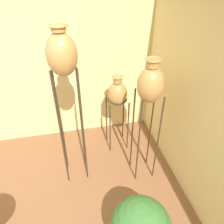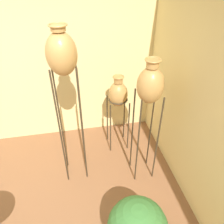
# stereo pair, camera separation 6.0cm
# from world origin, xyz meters

# --- Properties ---
(wall_back) EXTENTS (8.24, 0.06, 2.70)m
(wall_back) POSITION_xyz_m (0.00, 2.15, 1.35)
(wall_back) COLOR beige
(wall_back) RESTS_ON ground_plane
(vase_stand_tall) EXTENTS (0.33, 0.33, 2.10)m
(vase_stand_tall) POSITION_xyz_m (0.74, 1.15, 1.76)
(vase_stand_tall) COLOR #382D1E
(vase_stand_tall) RESTS_ON ground_plane
(vase_stand_medium) EXTENTS (0.31, 0.31, 1.75)m
(vase_stand_medium) POSITION_xyz_m (1.67, 0.96, 1.41)
(vase_stand_medium) COLOR #382D1E
(vase_stand_medium) RESTS_ON ground_plane
(vase_stand_short) EXTENTS (0.31, 0.31, 1.27)m
(vase_stand_short) POSITION_xyz_m (1.45, 1.61, 0.96)
(vase_stand_short) COLOR #382D1E
(vase_stand_short) RESTS_ON ground_plane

